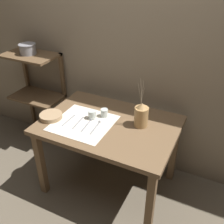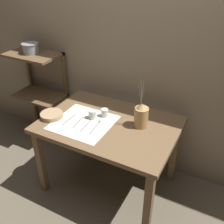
% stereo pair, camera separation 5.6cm
% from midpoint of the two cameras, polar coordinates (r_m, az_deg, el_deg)
% --- Properties ---
extents(ground_plane, '(12.00, 12.00, 0.00)m').
position_cam_midpoint_polar(ground_plane, '(2.73, 0.05, -15.24)').
color(ground_plane, brown).
extents(stone_wall_back, '(7.00, 0.06, 2.40)m').
position_cam_midpoint_polar(stone_wall_back, '(2.47, 5.80, 12.79)').
color(stone_wall_back, '#7A6B56').
rests_on(stone_wall_back, ground_plane).
extents(wooden_table, '(1.16, 0.82, 0.73)m').
position_cam_midpoint_polar(wooden_table, '(2.31, 0.06, -4.39)').
color(wooden_table, brown).
rests_on(wooden_table, ground_plane).
extents(wooden_shelf_unit, '(0.56, 0.35, 1.09)m').
position_cam_midpoint_polar(wooden_shelf_unit, '(3.02, -15.00, 6.64)').
color(wooden_shelf_unit, brown).
rests_on(wooden_shelf_unit, ground_plane).
extents(linen_cloth, '(0.49, 0.47, 0.00)m').
position_cam_midpoint_polar(linen_cloth, '(2.27, -5.51, -2.27)').
color(linen_cloth, beige).
rests_on(linen_cloth, wooden_table).
extents(pitcher_with_flowers, '(0.12, 0.12, 0.43)m').
position_cam_midpoint_polar(pitcher_with_flowers, '(2.18, 7.12, -0.83)').
color(pitcher_with_flowers, '#A87F4C').
rests_on(pitcher_with_flowers, wooden_table).
extents(wooden_bowl, '(0.20, 0.20, 0.04)m').
position_cam_midpoint_polar(wooden_bowl, '(2.38, -12.34, -0.67)').
color(wooden_bowl, '#9E7F5B').
rests_on(wooden_bowl, wooden_table).
extents(glass_tumbler_near, '(0.07, 0.07, 0.08)m').
position_cam_midpoint_polar(glass_tumbler_near, '(2.30, -3.63, -0.55)').
color(glass_tumbler_near, '#B7C1BC').
rests_on(glass_tumbler_near, wooden_table).
extents(glass_tumbler_far, '(0.06, 0.06, 0.07)m').
position_cam_midpoint_polar(glass_tumbler_far, '(2.32, -0.91, -0.16)').
color(glass_tumbler_far, '#B7C1BC').
rests_on(glass_tumbler_far, wooden_table).
extents(knife_center, '(0.01, 0.19, 0.00)m').
position_cam_midpoint_polar(knife_center, '(2.32, -8.65, -1.64)').
color(knife_center, gray).
rests_on(knife_center, wooden_table).
extents(fork_outer, '(0.03, 0.19, 0.00)m').
position_cam_midpoint_polar(fork_outer, '(2.27, -6.65, -2.20)').
color(fork_outer, gray).
rests_on(fork_outer, wooden_table).
extents(spoon_inner, '(0.04, 0.21, 0.02)m').
position_cam_midpoint_polar(spoon_inner, '(2.27, -4.29, -2.12)').
color(spoon_inner, gray).
rests_on(spoon_inner, wooden_table).
extents(spoon_outer, '(0.03, 0.21, 0.02)m').
position_cam_midpoint_polar(spoon_outer, '(2.23, -2.39, -2.61)').
color(spoon_outer, gray).
rests_on(spoon_outer, wooden_table).
extents(metal_pot_large, '(0.17, 0.17, 0.10)m').
position_cam_midpoint_polar(metal_pot_large, '(2.88, -16.78, 13.21)').
color(metal_pot_large, gray).
rests_on(metal_pot_large, wooden_shelf_unit).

